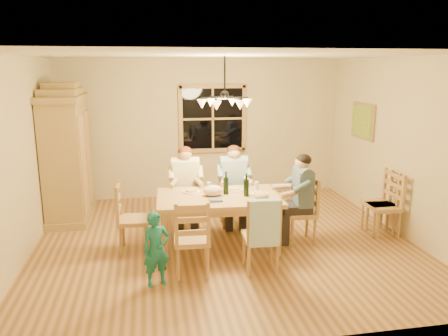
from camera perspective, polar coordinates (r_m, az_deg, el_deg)
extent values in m
plane|color=brown|center=(6.61, 0.09, -9.59)|extent=(5.50, 5.50, 0.00)
cube|color=white|center=(6.10, 0.09, 14.51)|extent=(5.50, 5.00, 0.02)
cube|color=#C2B489|center=(8.65, -2.83, 5.13)|extent=(5.50, 0.02, 2.70)
cube|color=#C2B489|center=(6.35, -25.15, 0.94)|extent=(0.02, 5.00, 2.70)
cube|color=#C2B489|center=(7.22, 22.15, 2.56)|extent=(0.02, 5.00, 2.70)
cube|color=black|center=(8.64, -1.50, 6.46)|extent=(1.20, 0.03, 1.20)
cube|color=#AB7D4B|center=(8.62, -1.48, 6.45)|extent=(1.30, 0.06, 1.30)
cube|color=olive|center=(8.20, 17.71, 5.84)|extent=(0.04, 0.78, 0.64)
cube|color=#1E6B2D|center=(8.18, 17.52, 5.84)|extent=(0.02, 0.68, 0.54)
cylinder|color=black|center=(6.10, 0.09, 12.02)|extent=(0.02, 0.02, 0.53)
sphere|color=black|center=(6.11, 0.09, 9.53)|extent=(0.12, 0.12, 0.12)
cylinder|color=black|center=(6.14, 1.58, 9.17)|extent=(0.34, 0.02, 0.02)
cone|color=#FFB259|center=(6.18, 3.04, 8.44)|extent=(0.13, 0.13, 0.12)
cylinder|color=black|center=(6.26, 0.60, 9.25)|extent=(0.19, 0.31, 0.02)
cone|color=#FFB259|center=(6.42, 1.07, 8.63)|extent=(0.13, 0.13, 0.12)
cylinder|color=black|center=(6.24, -0.87, 9.24)|extent=(0.19, 0.31, 0.02)
cone|color=#FFB259|center=(6.37, -1.79, 8.59)|extent=(0.13, 0.13, 0.12)
cylinder|color=black|center=(6.09, -1.41, 9.14)|extent=(0.34, 0.02, 0.02)
cone|color=#FFB259|center=(6.07, -2.91, 8.36)|extent=(0.13, 0.13, 0.12)
cylinder|color=black|center=(5.96, -0.44, 9.06)|extent=(0.19, 0.31, 0.02)
cone|color=#FFB259|center=(5.82, -0.99, 8.16)|extent=(0.13, 0.13, 0.12)
cylinder|color=black|center=(5.99, 1.09, 9.07)|extent=(0.19, 0.31, 0.02)
cone|color=#FFB259|center=(5.88, 2.12, 8.21)|extent=(0.13, 0.13, 0.12)
cube|color=olive|center=(7.82, -19.82, 0.88)|extent=(0.60, 1.30, 2.00)
cube|color=olive|center=(7.68, -20.44, 8.56)|extent=(0.66, 1.40, 0.10)
cube|color=olive|center=(7.67, -20.50, 9.30)|extent=(0.58, 1.00, 0.12)
cube|color=olive|center=(7.66, -20.56, 10.05)|extent=(0.52, 0.55, 0.10)
cube|color=#AB7D4B|center=(7.45, -17.89, 0.45)|extent=(0.03, 0.55, 1.60)
cube|color=#AB7D4B|center=(8.09, -17.28, 1.46)|extent=(0.03, 0.55, 1.60)
cube|color=olive|center=(8.06, -19.31, -5.67)|extent=(0.66, 1.40, 0.12)
cube|color=#A9824B|center=(6.22, -0.68, -3.92)|extent=(1.79, 1.14, 0.06)
cube|color=#AB7D4B|center=(6.24, -0.68, -4.62)|extent=(1.63, 0.99, 0.10)
cylinder|color=#AB7D4B|center=(5.90, -7.72, -8.92)|extent=(0.09, 0.09, 0.70)
cylinder|color=#AB7D4B|center=(6.08, 7.12, -8.23)|extent=(0.09, 0.09, 0.70)
cylinder|color=#AB7D4B|center=(6.71, -7.70, -6.16)|extent=(0.09, 0.09, 0.70)
cylinder|color=#AB7D4B|center=(6.87, 5.33, -5.64)|extent=(0.09, 0.09, 0.70)
cube|color=#AB7D4B|center=(7.06, -4.98, -4.26)|extent=(0.46, 0.44, 0.06)
cube|color=#AB7D4B|center=(6.98, -5.03, -2.15)|extent=(0.38, 0.07, 0.54)
cube|color=#AB7D4B|center=(7.13, 1.26, -4.04)|extent=(0.46, 0.44, 0.06)
cube|color=#AB7D4B|center=(7.05, 1.27, -1.94)|extent=(0.38, 0.07, 0.54)
cube|color=#AB7D4B|center=(5.51, -4.23, -9.36)|extent=(0.46, 0.44, 0.06)
cube|color=#AB7D4B|center=(5.41, -4.28, -6.72)|extent=(0.38, 0.07, 0.54)
cube|color=#AB7D4B|center=(5.62, 4.79, -8.92)|extent=(0.46, 0.44, 0.06)
cube|color=#AB7D4B|center=(5.52, 4.84, -6.32)|extent=(0.38, 0.07, 0.54)
cube|color=#AB7D4B|center=(6.29, -11.76, -6.69)|extent=(0.44, 0.46, 0.06)
cube|color=#AB7D4B|center=(6.21, -11.87, -4.34)|extent=(0.07, 0.38, 0.54)
cube|color=#AB7D4B|center=(6.55, 9.95, -5.80)|extent=(0.44, 0.46, 0.06)
cube|color=#AB7D4B|center=(6.47, 10.04, -3.54)|extent=(0.07, 0.38, 0.54)
cube|color=beige|center=(6.95, -5.05, -1.19)|extent=(0.41, 0.24, 0.52)
cube|color=#262328|center=(7.03, -4.99, -3.64)|extent=(0.40, 0.44, 0.14)
sphere|color=tan|center=(6.86, -5.11, 1.88)|extent=(0.21, 0.21, 0.21)
ellipsoid|color=#592614|center=(6.86, -5.11, 2.13)|extent=(0.22, 0.22, 0.17)
cube|color=#356292|center=(7.02, 1.28, -1.00)|extent=(0.41, 0.24, 0.52)
cube|color=#262328|center=(7.10, 1.27, -3.42)|extent=(0.40, 0.44, 0.14)
sphere|color=tan|center=(6.94, 1.30, 2.05)|extent=(0.21, 0.21, 0.21)
ellipsoid|color=#381E11|center=(6.93, 1.30, 2.29)|extent=(0.22, 0.22, 0.17)
cube|color=#45586F|center=(6.44, 10.08, -2.52)|extent=(0.24, 0.41, 0.52)
cube|color=#262328|center=(6.53, 9.97, -5.14)|extent=(0.44, 0.40, 0.14)
sphere|color=tan|center=(6.35, 10.22, 0.79)|extent=(0.21, 0.21, 0.21)
ellipsoid|color=black|center=(6.34, 10.23, 1.05)|extent=(0.22, 0.22, 0.17)
cube|color=#9EC0D7|center=(5.35, 5.27, -7.19)|extent=(0.38, 0.12, 0.58)
cylinder|color=black|center=(6.25, 0.25, -1.97)|extent=(0.08, 0.08, 0.33)
cylinder|color=black|center=(6.16, 2.93, -2.21)|extent=(0.08, 0.08, 0.33)
cylinder|color=white|center=(6.41, -4.31, -3.07)|extent=(0.26, 0.26, 0.02)
cylinder|color=white|center=(6.48, 1.42, -2.85)|extent=(0.26, 0.26, 0.02)
cylinder|color=white|center=(6.29, 4.72, -3.39)|extent=(0.26, 0.26, 0.02)
cylinder|color=silver|center=(6.41, -1.96, -2.47)|extent=(0.06, 0.06, 0.14)
cylinder|color=silver|center=(6.46, 4.27, -2.38)|extent=(0.06, 0.06, 0.14)
ellipsoid|color=tan|center=(6.03, 4.93, -3.67)|extent=(0.20, 0.20, 0.11)
cube|color=#525E97|center=(5.97, -1.09, -4.19)|extent=(0.19, 0.15, 0.03)
ellipsoid|color=beige|center=(6.20, -1.45, -2.96)|extent=(0.28, 0.22, 0.15)
imported|color=#1A7075|center=(5.29, -8.84, -10.44)|extent=(0.38, 0.30, 0.91)
cube|color=#AB7D4B|center=(7.26, 19.59, -4.51)|extent=(0.43, 0.45, 0.06)
cube|color=#AB7D4B|center=(7.18, 19.76, -2.45)|extent=(0.06, 0.38, 0.54)
cube|color=#AB7D4B|center=(7.14, 20.14, -4.83)|extent=(0.44, 0.46, 0.06)
cube|color=#AB7D4B|center=(7.07, 20.31, -2.75)|extent=(0.07, 0.38, 0.54)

